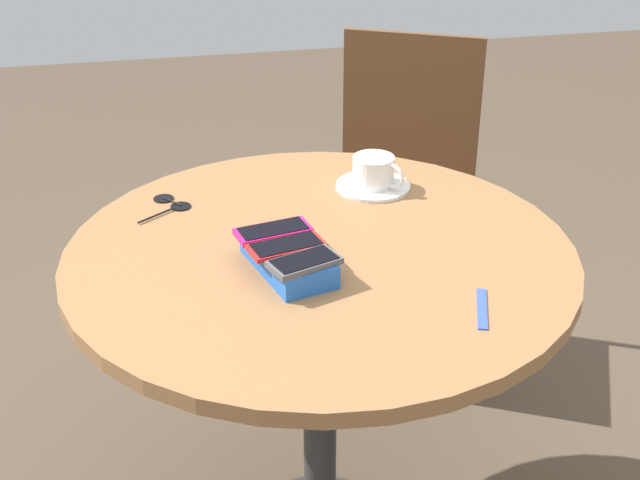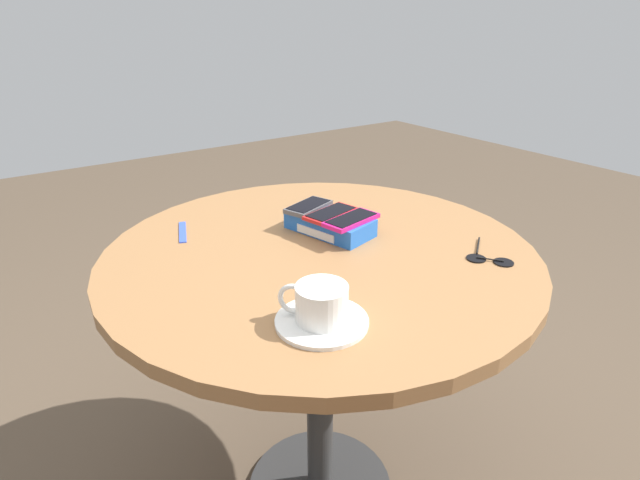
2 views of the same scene
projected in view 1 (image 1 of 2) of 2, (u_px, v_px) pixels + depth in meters
The scene contains 10 objects.
round_table at pixel (320, 305), 1.74m from camera, with size 0.97×0.97×0.77m.
phone_box at pixel (288, 259), 1.60m from camera, with size 0.23×0.15×0.04m.
phone_gray at pixel (304, 262), 1.54m from camera, with size 0.10×0.14×0.01m.
phone_red at pixel (286, 246), 1.59m from camera, with size 0.09×0.15×0.01m.
phone_magenta at pixel (273, 230), 1.65m from camera, with size 0.09×0.15×0.01m.
saucer at pixel (373, 186), 1.93m from camera, with size 0.16×0.16×0.01m, color white.
coffee_cup at pixel (374, 171), 1.91m from camera, with size 0.11×0.10×0.06m.
lanyard_strap at pixel (482, 309), 1.49m from camera, with size 0.13×0.02×0.00m, color blue.
sunglasses at pixel (170, 204), 1.85m from camera, with size 0.13×0.11×0.01m.
chair_near_window at pixel (400, 197), 2.57m from camera, with size 0.57×0.57×0.93m.
Camera 1 is at (-1.44, 0.31, 1.58)m, focal length 50.00 mm.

